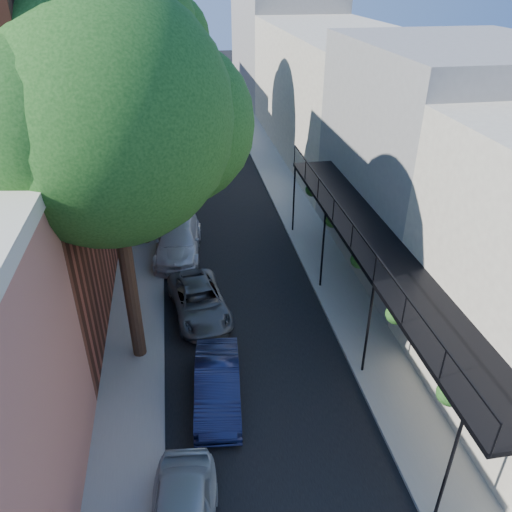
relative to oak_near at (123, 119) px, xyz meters
name	(u,v)px	position (x,y,z in m)	size (l,w,h in m)	color
road_surface	(207,156)	(3.37, 19.74, -7.87)	(6.00, 64.00, 0.01)	black
sidewalk_left	(148,159)	(-0.63, 19.74, -7.82)	(2.00, 64.00, 0.12)	gray
sidewalk_right	(264,153)	(7.37, 19.74, -7.82)	(2.00, 64.00, 0.12)	gray
buildings_left	(48,92)	(-5.93, 18.50, -2.94)	(10.10, 59.10, 12.00)	#B96F5E
buildings_right	(340,87)	(12.36, 19.23, -3.45)	(9.80, 55.00, 10.00)	beige
oak_near	(123,119)	(0.00, 0.00, 0.00)	(7.48, 6.80, 11.42)	#372116
oak_mid	(137,88)	(-0.05, 7.97, -0.82)	(6.60, 6.00, 10.20)	#372116
oak_far	(143,32)	(0.01, 17.01, 0.38)	(7.70, 7.00, 11.90)	#372116
parked_car_b	(218,385)	(1.97, -2.70, -7.26)	(1.32, 3.78, 1.25)	#121839
parked_car_c	(199,301)	(1.71, 1.76, -7.31)	(1.89, 4.11, 1.14)	#54575B
parked_car_d	(178,240)	(1.08, 6.51, -7.18)	(1.95, 4.78, 1.39)	silver
parked_car_e	(170,192)	(0.77, 12.23, -7.23)	(1.53, 3.80, 1.29)	black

